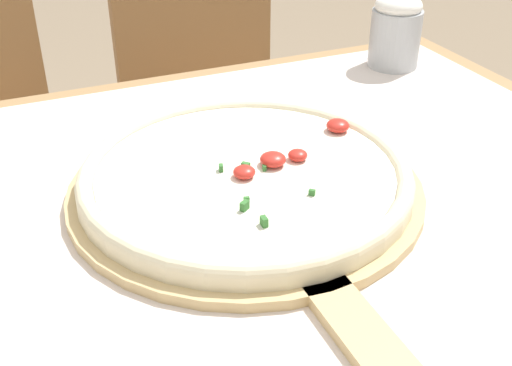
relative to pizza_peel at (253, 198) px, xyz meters
The scene contains 6 objects.
dining_table 0.15m from the pizza_peel, 129.68° to the right, with size 1.18×0.99×0.75m.
towel_cloth 0.09m from the pizza_peel, 129.68° to the right, with size 1.10×0.91×0.00m.
pizza_peel is the anchor object (origin of this frame).
pizza 0.03m from the pizza_peel, 88.80° to the left, with size 0.38×0.38×0.03m.
chair_right 0.83m from the pizza_peel, 74.54° to the left, with size 0.40×0.40×0.90m.
flour_cup 0.49m from the pizza_peel, 38.05° to the left, with size 0.08×0.08×0.12m.
Camera 1 is at (-0.18, -0.49, 1.14)m, focal length 45.00 mm.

